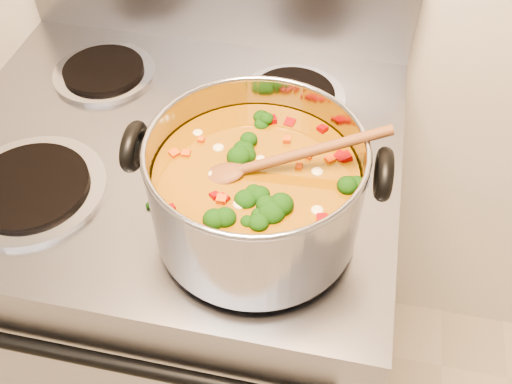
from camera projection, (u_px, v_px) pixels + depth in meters
electric_range at (194, 283)px, 1.32m from camera, size 0.78×0.71×1.08m
stockpot at (256, 191)px, 0.78m from camera, size 0.35×0.29×0.17m
wooden_spoon at (265, 164)px, 0.74m from camera, size 0.25×0.10×0.08m
cooktop_crumbs at (207, 153)px, 0.96m from camera, size 0.14×0.04×0.01m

